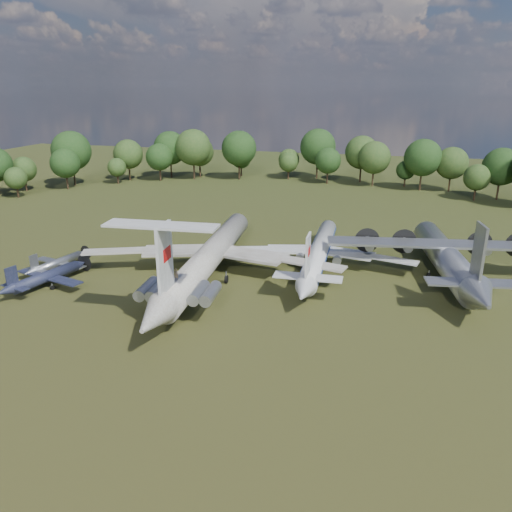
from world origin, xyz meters
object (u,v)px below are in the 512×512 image
(il62_airliner, at_px, (210,261))
(small_prop_west, at_px, (46,279))
(an12_transport, at_px, (446,262))
(tu104_jet, at_px, (319,256))
(person_on_il62, at_px, (176,274))
(small_prop_northwest, at_px, (58,265))

(il62_airliner, distance_m, small_prop_west, 24.51)
(il62_airliner, xyz_separation_m, small_prop_west, (-22.11, -10.46, -1.46))
(an12_transport, bearing_deg, small_prop_west, -170.57)
(tu104_jet, relative_size, person_on_il62, 26.26)
(tu104_jet, distance_m, small_prop_west, 42.57)
(an12_transport, bearing_deg, il62_airliner, -174.70)
(tu104_jet, height_order, an12_transport, an12_transport)
(small_prop_west, height_order, small_prop_northwest, small_prop_west)
(small_prop_northwest, bearing_deg, il62_airliner, 21.07)
(tu104_jet, bearing_deg, small_prop_west, -155.21)
(an12_transport, height_order, small_prop_northwest, an12_transport)
(small_prop_west, relative_size, person_on_il62, 10.54)
(il62_airliner, distance_m, small_prop_northwest, 25.22)
(small_prop_west, distance_m, small_prop_northwest, 7.08)
(an12_transport, bearing_deg, tu104_jet, 172.55)
(tu104_jet, distance_m, small_prop_northwest, 42.66)
(an12_transport, height_order, small_prop_west, an12_transport)
(tu104_jet, bearing_deg, small_prop_northwest, -164.73)
(tu104_jet, height_order, small_prop_northwest, tu104_jet)
(il62_airliner, xyz_separation_m, small_prop_northwest, (-24.86, -3.94, -1.68))
(il62_airliner, height_order, small_prop_west, il62_airliner)
(il62_airliner, height_order, an12_transport, il62_airliner)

